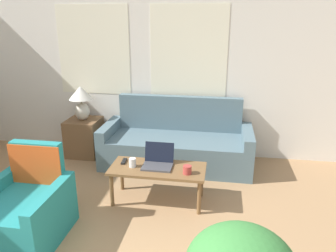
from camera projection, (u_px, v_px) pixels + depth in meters
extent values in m
cube|color=white|center=(146.00, 68.00, 4.85)|extent=(6.67, 0.05, 2.60)
cube|color=white|center=(94.00, 50.00, 4.87)|extent=(1.10, 0.01, 1.30)
cube|color=white|center=(188.00, 52.00, 4.65)|extent=(1.10, 0.01, 1.30)
cube|color=slate|center=(176.00, 151.00, 4.64)|extent=(1.81, 0.83, 0.42)
cube|color=slate|center=(180.00, 126.00, 4.90)|extent=(1.81, 0.12, 0.93)
cube|color=slate|center=(110.00, 142.00, 4.77)|extent=(0.14, 0.83, 0.57)
cube|color=slate|center=(247.00, 151.00, 4.47)|extent=(0.14, 0.83, 0.57)
cube|color=teal|center=(23.00, 219.00, 3.08)|extent=(0.52, 0.81, 0.43)
cube|color=teal|center=(40.00, 181.00, 3.34)|extent=(0.52, 0.10, 0.86)
cube|color=teal|center=(53.00, 217.00, 3.01)|extent=(0.10, 0.81, 0.55)
cube|color=#D1511E|center=(36.00, 175.00, 3.26)|extent=(0.54, 0.01, 0.62)
cube|color=brown|center=(84.00, 137.00, 4.99)|extent=(0.48, 0.48, 0.56)
ellipsoid|color=beige|center=(82.00, 111.00, 4.86)|extent=(0.22, 0.22, 0.26)
cylinder|color=tan|center=(81.00, 101.00, 4.81)|extent=(0.02, 0.02, 0.06)
cone|color=white|center=(81.00, 93.00, 4.77)|extent=(0.35, 0.35, 0.19)
cube|color=brown|center=(158.00, 169.00, 3.67)|extent=(1.07, 0.48, 0.03)
cylinder|color=brown|center=(112.00, 190.00, 3.63)|extent=(0.04, 0.04, 0.39)
cylinder|color=brown|center=(199.00, 198.00, 3.48)|extent=(0.04, 0.04, 0.39)
cylinder|color=brown|center=(122.00, 175.00, 3.99)|extent=(0.04, 0.04, 0.39)
cylinder|color=brown|center=(202.00, 181.00, 3.84)|extent=(0.04, 0.04, 0.39)
cube|color=#47474C|center=(157.00, 167.00, 3.66)|extent=(0.33, 0.23, 0.02)
cube|color=black|center=(159.00, 152.00, 3.75)|extent=(0.33, 0.07, 0.22)
cylinder|color=#B23D38|center=(187.00, 170.00, 3.51)|extent=(0.09, 0.09, 0.09)
cylinder|color=white|center=(132.00, 163.00, 3.67)|extent=(0.08, 0.08, 0.10)
cube|color=black|center=(124.00, 161.00, 3.80)|extent=(0.06, 0.15, 0.02)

